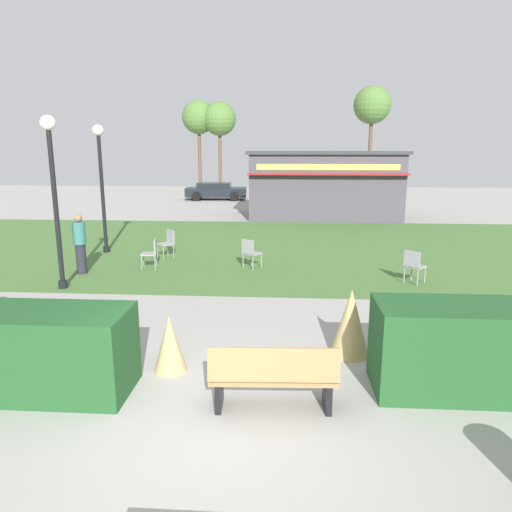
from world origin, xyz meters
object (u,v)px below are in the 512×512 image
cafe_chair_east (414,264)px  parked_car_west_slot (216,191)px  cafe_chair_west (152,251)px  tree_center_bg (372,106)px  park_bench (273,377)px  lamppost_far (101,174)px  tree_right_bg (220,119)px  cafe_chair_center (168,241)px  food_kiosk (324,184)px  person_strolling (80,244)px  tree_left_bg (199,118)px  lamppost_mid (53,182)px  cafe_chair_north (250,251)px

cafe_chair_east → parked_car_west_slot: 22.45m
cafe_chair_west → tree_center_bg: 27.00m
park_bench → cafe_chair_east: 7.24m
lamppost_far → tree_right_bg: size_ratio=0.57×
cafe_chair_west → cafe_chair_center: 1.55m
cafe_chair_west → cafe_chair_east: 7.32m
food_kiosk → lamppost_far: bearing=-130.2°
person_strolling → lamppost_far: bearing=-148.9°
cafe_chair_east → tree_left_bg: tree_left_bg is taller
lamppost_mid → person_strolling: bearing=95.4°
lamppost_mid → lamppost_far: (-0.52, 4.28, 0.00)m
cafe_chair_west → cafe_chair_center: bearing=87.3°
lamppost_far → cafe_chair_north: 5.87m
person_strolling → parked_car_west_slot: (0.74, 20.39, -0.22)m
park_bench → parked_car_west_slot: (-4.89, 27.21, 0.16)m
park_bench → parked_car_west_slot: 27.65m
person_strolling → tree_left_bg: 28.87m
park_bench → cafe_chair_west: size_ratio=1.93×
food_kiosk → tree_left_bg: size_ratio=1.03×
tree_left_bg → tree_center_bg: (13.84, -3.41, 0.58)m
cafe_chair_west → tree_right_bg: 27.94m
lamppost_mid → cafe_chair_center: size_ratio=4.75×
food_kiosk → tree_left_bg: 19.11m
lamppost_mid → cafe_chair_east: 9.24m
cafe_chair_west → cafe_chair_north: size_ratio=1.00×
cafe_chair_east → tree_left_bg: 31.28m
park_bench → person_strolling: bearing=129.5°
cafe_chair_north → tree_left_bg: size_ratio=0.12×
lamppost_far → tree_right_bg: 25.41m
tree_right_bg → tree_left_bg: bearing=170.4°
lamppost_mid → food_kiosk: 15.71m
cafe_chair_east → tree_center_bg: 26.27m
cafe_chair_east → tree_left_bg: bearing=110.7°
park_bench → tree_center_bg: tree_center_bg is taller
lamppost_mid → tree_center_bg: bearing=65.8°
lamppost_far → food_kiosk: size_ratio=0.54×
food_kiosk → cafe_chair_center: size_ratio=8.71×
cafe_chair_north → food_kiosk: bearing=75.7°
cafe_chair_east → tree_right_bg: 30.37m
cafe_chair_center → parked_car_west_slot: parked_car_west_slot is taller
cafe_chair_north → tree_center_bg: 25.88m
parked_car_west_slot → park_bench: bearing=-79.8°
cafe_chair_center → tree_right_bg: bearing=94.3°
park_bench → cafe_chair_center: (-3.72, 9.04, 0.05)m
cafe_chair_west → tree_left_bg: size_ratio=0.12×
person_strolling → tree_left_bg: tree_left_bg is taller
tree_right_bg → food_kiosk: bearing=-64.0°
cafe_chair_center → tree_right_bg: size_ratio=0.12×
tree_right_bg → park_bench: bearing=-80.8°
cafe_chair_east → tree_center_bg: (2.94, 25.37, 6.12)m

